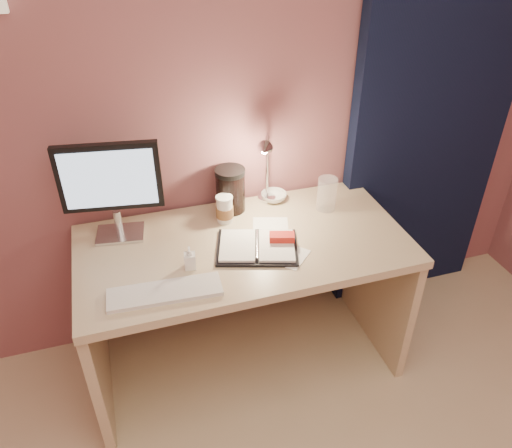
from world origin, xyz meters
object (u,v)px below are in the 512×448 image
object	(u,v)px
planner	(259,246)
dark_jar	(231,192)
monitor	(111,183)
lotion_bottle	(190,258)
desk	(240,273)
clear_cup	(327,194)
coffee_cup	(225,210)
desk_lamp	(281,164)
keyboard	(165,292)
bowl	(274,197)

from	to	relation	value
planner	dark_jar	xyz separation A→B (m)	(-0.03, 0.33, 0.08)
monitor	lotion_bottle	size ratio (longest dim) A/B	4.42
desk	clear_cup	bearing A→B (deg)	9.49
coffee_cup	dark_jar	world-z (taller)	dark_jar
monitor	desk_lamp	world-z (taller)	monitor
keyboard	lotion_bottle	world-z (taller)	lotion_bottle
keyboard	dark_jar	size ratio (longest dim) A/B	2.24
monitor	bowl	bearing A→B (deg)	14.83
monitor	desk	bearing A→B (deg)	-6.72
bowl	desk_lamp	xyz separation A→B (m)	(0.01, -0.07, 0.21)
coffee_cup	desk_lamp	xyz separation A→B (m)	(0.28, 0.04, 0.17)
bowl	desk_lamp	size ratio (longest dim) A/B	0.33
clear_cup	lotion_bottle	distance (m)	0.73
desk	coffee_cup	xyz separation A→B (m)	(-0.04, 0.11, 0.28)
desk	dark_jar	xyz separation A→B (m)	(0.02, 0.20, 0.32)
coffee_cup	bowl	xyz separation A→B (m)	(0.27, 0.10, -0.04)
keyboard	dark_jar	world-z (taller)	dark_jar
lotion_bottle	clear_cup	bearing A→B (deg)	19.61
monitor	planner	distance (m)	0.66
coffee_cup	lotion_bottle	bearing A→B (deg)	-126.94
keyboard	dark_jar	xyz separation A→B (m)	(0.38, 0.49, 0.09)
keyboard	desk_lamp	distance (m)	0.79
planner	bowl	bearing A→B (deg)	79.48
monitor	clear_cup	bearing A→B (deg)	4.84
desk	desk_lamp	world-z (taller)	desk_lamp
desk	keyboard	xyz separation A→B (m)	(-0.37, -0.30, 0.23)
keyboard	desk_lamp	size ratio (longest dim) A/B	1.15
monitor	keyboard	size ratio (longest dim) A/B	1.03
desk	lotion_bottle	world-z (taller)	lotion_bottle
planner	dark_jar	size ratio (longest dim) A/B	2.08
planner	desk_lamp	bearing A→B (deg)	73.16
keyboard	lotion_bottle	xyz separation A→B (m)	(0.12, 0.12, 0.04)
desk	desk_lamp	bearing A→B (deg)	31.76
clear_cup	bowl	xyz separation A→B (m)	(-0.21, 0.14, -0.06)
desk	lotion_bottle	size ratio (longest dim) A/B	14.21
lotion_bottle	planner	bearing A→B (deg)	7.71
dark_jar	desk_lamp	distance (m)	0.27
monitor	coffee_cup	size ratio (longest dim) A/B	3.46
coffee_cup	desk_lamp	distance (m)	0.33
clear_cup	dark_jar	size ratio (longest dim) A/B	0.83
keyboard	desk	bearing A→B (deg)	42.06
planner	coffee_cup	bearing A→B (deg)	126.55
planner	coffee_cup	xyz separation A→B (m)	(-0.08, 0.24, 0.05)
bowl	lotion_bottle	size ratio (longest dim) A/B	1.24
bowl	dark_jar	size ratio (longest dim) A/B	0.65
keyboard	planner	size ratio (longest dim) A/B	1.07
desk	keyboard	world-z (taller)	keyboard
bowl	desk_lamp	world-z (taller)	desk_lamp
desk	planner	size ratio (longest dim) A/B	3.58
monitor	lotion_bottle	world-z (taller)	monitor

